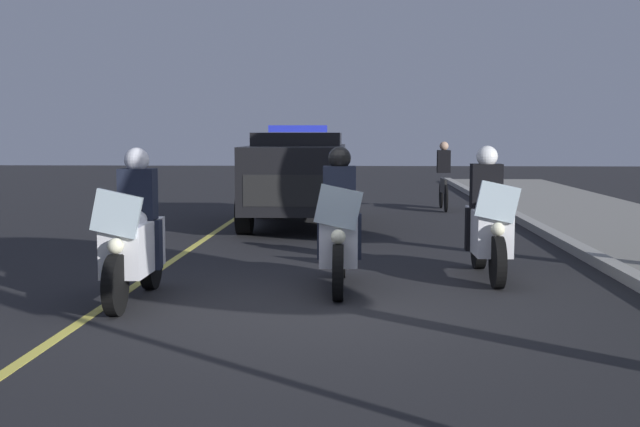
# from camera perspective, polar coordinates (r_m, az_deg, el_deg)

# --- Properties ---
(ground_plane) EXTENTS (80.00, 80.00, 0.00)m
(ground_plane) POSITION_cam_1_polar(r_m,az_deg,el_deg) (8.99, -0.40, -6.48)
(ground_plane) COLOR black
(lane_stripe_center) EXTENTS (48.00, 0.12, 0.01)m
(lane_stripe_center) POSITION_cam_1_polar(r_m,az_deg,el_deg) (9.39, -14.55, -6.11)
(lane_stripe_center) COLOR #E0D14C
(lane_stripe_center) RESTS_ON ground
(police_motorcycle_lead_left) EXTENTS (2.14, 0.56, 1.72)m
(police_motorcycle_lead_left) POSITION_cam_1_polar(r_m,az_deg,el_deg) (9.42, -12.76, -1.75)
(police_motorcycle_lead_left) COLOR black
(police_motorcycle_lead_left) RESTS_ON ground
(police_motorcycle_lead_right) EXTENTS (2.14, 0.56, 1.72)m
(police_motorcycle_lead_right) POSITION_cam_1_polar(r_m,az_deg,el_deg) (9.95, 1.34, -1.23)
(police_motorcycle_lead_right) COLOR black
(police_motorcycle_lead_right) RESTS_ON ground
(police_motorcycle_trailing) EXTENTS (2.14, 0.56, 1.72)m
(police_motorcycle_trailing) POSITION_cam_1_polar(r_m,az_deg,el_deg) (10.90, 11.57, -0.75)
(police_motorcycle_trailing) COLOR black
(police_motorcycle_trailing) RESTS_ON ground
(police_suv) EXTENTS (4.93, 2.12, 2.05)m
(police_suv) POSITION_cam_1_polar(r_m,az_deg,el_deg) (16.87, -1.54, 2.79)
(police_suv) COLOR black
(police_suv) RESTS_ON ground
(cyclist_background) EXTENTS (1.76, 0.32, 1.69)m
(cyclist_background) POSITION_cam_1_polar(r_m,az_deg,el_deg) (20.52, 8.56, 2.59)
(cyclist_background) COLOR black
(cyclist_background) RESTS_ON ground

